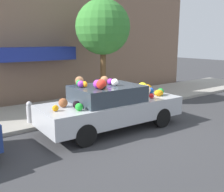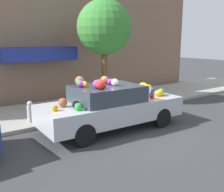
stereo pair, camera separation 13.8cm
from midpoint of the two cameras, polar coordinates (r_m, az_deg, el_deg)
The scene contains 6 objects.
ground_plane at distance 8.43m, azimuth -0.01°, elevation -6.81°, with size 60.00×60.00×0.00m, color #38383A.
sidewalk_curb at distance 10.63m, azimuth -8.54°, elevation -2.62°, with size 24.00×3.20×0.12m.
building_facade at distance 12.32m, azimuth -13.99°, elevation 13.29°, with size 18.00×1.20×6.23m.
street_tree at distance 11.13m, azimuth -1.34°, elevation 14.65°, with size 2.26×2.26×4.27m.
fire_hydrant at distance 8.85m, azimuth -16.94°, elevation -3.29°, with size 0.20×0.20×0.70m.
art_car at distance 8.12m, azimuth 0.34°, elevation -2.11°, with size 4.55×1.87×1.67m.
Camera 2 is at (-4.60, -6.52, 2.72)m, focal length 42.00 mm.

